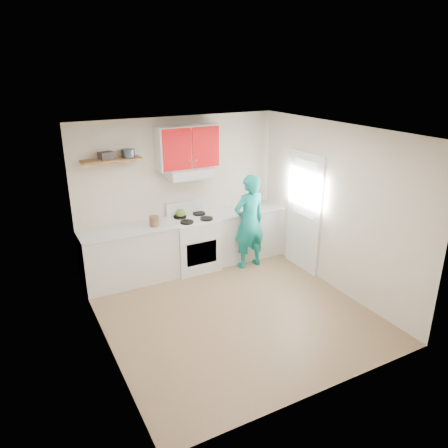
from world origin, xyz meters
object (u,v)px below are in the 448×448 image
stove (194,243)px  tin (128,153)px  crock (154,222)px  kettle (180,213)px  person (249,222)px

stove → tin: bearing=170.3°
tin → crock: (0.28, -0.20, -1.11)m
tin → kettle: (0.82, -0.01, -1.11)m
stove → crock: crock is taller
person → kettle: bearing=-30.9°
tin → person: size_ratio=0.12×
stove → crock: (-0.70, -0.03, 0.53)m
stove → tin: (-0.99, 0.17, 1.64)m
kettle → crock: crock is taller
tin → crock: bearing=-35.5°
tin → crock: 1.16m
stove → kettle: kettle is taller
stove → kettle: 0.58m
tin → person: tin is taller
stove → person: person is taller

